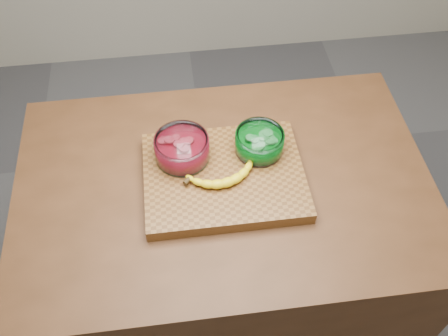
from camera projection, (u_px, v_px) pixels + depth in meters
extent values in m
plane|color=#57575C|center=(224.00, 308.00, 2.13)|extent=(3.50, 3.50, 0.00)
cube|color=#4B2C16|center=(224.00, 257.00, 1.78)|extent=(1.20, 0.80, 0.90)
cube|color=brown|center=(224.00, 177.00, 1.42)|extent=(0.45, 0.35, 0.04)
cylinder|color=white|center=(182.00, 149.00, 1.41)|extent=(0.16, 0.16, 0.07)
cylinder|color=#AB1427|center=(182.00, 151.00, 1.42)|extent=(0.13, 0.13, 0.04)
cylinder|color=#D94455|center=(182.00, 144.00, 1.39)|extent=(0.13, 0.13, 0.02)
cylinder|color=white|center=(259.00, 142.00, 1.43)|extent=(0.14, 0.14, 0.07)
cylinder|color=#077E1B|center=(259.00, 144.00, 1.44)|extent=(0.12, 0.12, 0.04)
cylinder|color=#5CC362|center=(260.00, 138.00, 1.41)|extent=(0.11, 0.11, 0.02)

